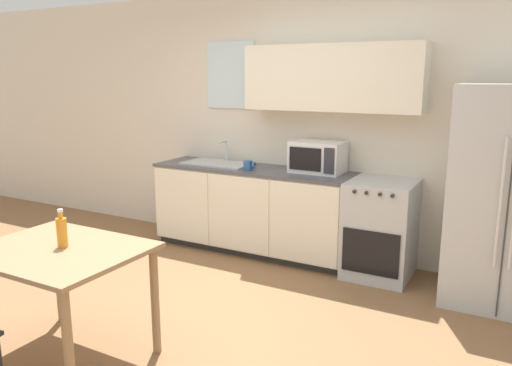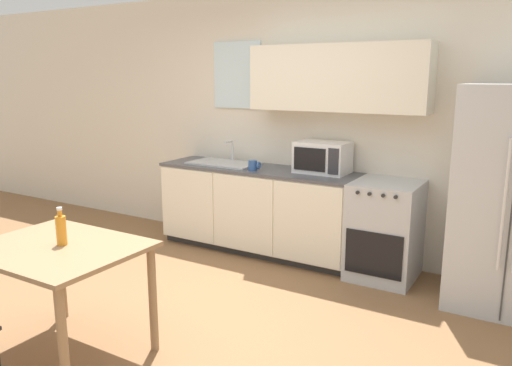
# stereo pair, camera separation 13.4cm
# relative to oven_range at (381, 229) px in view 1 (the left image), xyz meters

# --- Properties ---
(ground_plane) EXTENTS (12.00, 12.00, 0.00)m
(ground_plane) POSITION_rel_oven_range_xyz_m (-1.10, -1.77, -0.45)
(ground_plane) COLOR olive
(wall_back) EXTENTS (12.00, 0.38, 2.70)m
(wall_back) POSITION_rel_oven_range_xyz_m (-1.02, 0.32, 0.97)
(wall_back) COLOR beige
(wall_back) RESTS_ON ground_plane
(kitchen_counter) EXTENTS (2.14, 0.61, 0.90)m
(kitchen_counter) POSITION_rel_oven_range_xyz_m (-1.36, 0.02, 0.01)
(kitchen_counter) COLOR #333333
(kitchen_counter) RESTS_ON ground_plane
(oven_range) EXTENTS (0.59, 0.64, 0.90)m
(oven_range) POSITION_rel_oven_range_xyz_m (0.00, 0.00, 0.00)
(oven_range) COLOR #B7BABC
(oven_range) RESTS_ON ground_plane
(refrigerator) EXTENTS (0.88, 0.81, 1.77)m
(refrigerator) POSITION_rel_oven_range_xyz_m (1.03, -0.07, 0.44)
(refrigerator) COLOR silver
(refrigerator) RESTS_ON ground_plane
(kitchen_sink) EXTENTS (0.74, 0.42, 0.24)m
(kitchen_sink) POSITION_rel_oven_range_xyz_m (-1.79, 0.03, 0.47)
(kitchen_sink) COLOR #B7BABC
(kitchen_sink) RESTS_ON kitchen_counter
(microwave) EXTENTS (0.51, 0.35, 0.30)m
(microwave) POSITION_rel_oven_range_xyz_m (-0.68, 0.11, 0.60)
(microwave) COLOR silver
(microwave) RESTS_ON kitchen_counter
(coffee_mug) EXTENTS (0.13, 0.09, 0.10)m
(coffee_mug) POSITION_rel_oven_range_xyz_m (-1.32, -0.13, 0.50)
(coffee_mug) COLOR #335999
(coffee_mug) RESTS_ON kitchen_counter
(dining_table) EXTENTS (1.05, 0.84, 0.77)m
(dining_table) POSITION_rel_oven_range_xyz_m (-1.42, -2.41, 0.21)
(dining_table) COLOR #997551
(dining_table) RESTS_ON ground_plane
(drink_bottle) EXTENTS (0.07, 0.07, 0.25)m
(drink_bottle) POSITION_rel_oven_range_xyz_m (-1.41, -2.37, 0.42)
(drink_bottle) COLOR orange
(drink_bottle) RESTS_ON dining_table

